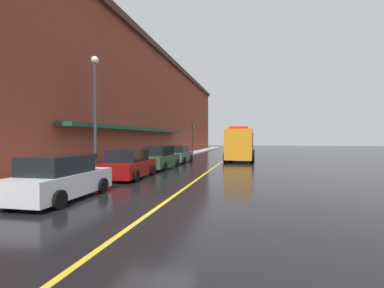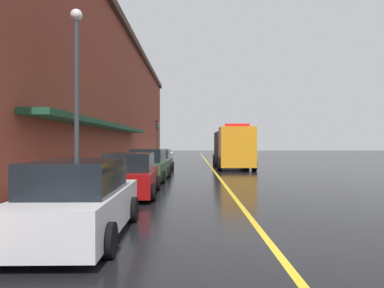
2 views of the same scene
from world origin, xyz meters
TOP-DOWN VIEW (x-y plane):
  - ground_plane at (0.00, 25.00)m, footprint 112.00×112.00m
  - sidewalk_left at (-6.20, 25.00)m, footprint 2.40×70.00m
  - lane_center_stripe at (0.00, 25.00)m, footprint 0.16×70.00m
  - brick_building_left at (-13.23, 23.99)m, footprint 12.84×64.00m
  - parked_car_0 at (-4.01, 0.94)m, footprint 2.11×4.55m
  - parked_car_1 at (-3.95, 6.77)m, footprint 2.23×4.49m
  - parked_car_2 at (-3.88, 12.00)m, footprint 2.11×4.62m
  - parked_car_3 at (-4.00, 17.64)m, footprint 2.14×4.29m
  - utility_truck at (1.68, 21.33)m, footprint 2.86×8.38m
  - parking_meter_0 at (-5.35, 15.80)m, footprint 0.14×0.18m
  - parking_meter_1 at (-5.35, 5.47)m, footprint 0.14×0.18m
  - street_lamp_left at (-5.95, 6.54)m, footprint 0.44×0.44m
  - traffic_light_near at (-5.29, 29.91)m, footprint 0.38×0.36m

SIDE VIEW (x-z plane):
  - ground_plane at x=0.00m, z-range 0.00..0.00m
  - lane_center_stripe at x=0.00m, z-range 0.00..0.01m
  - sidewalk_left at x=-6.20m, z-range 0.00..0.15m
  - parked_car_3 at x=-4.00m, z-range -0.05..1.55m
  - parked_car_1 at x=-3.95m, z-range -0.05..1.60m
  - parked_car_0 at x=-4.01m, z-range -0.05..1.63m
  - parked_car_2 at x=-3.88m, z-range -0.05..1.66m
  - parking_meter_0 at x=-5.35m, z-range 0.39..1.72m
  - parking_meter_1 at x=-5.35m, z-range 0.39..1.72m
  - utility_truck at x=1.68m, z-range -0.08..3.32m
  - traffic_light_near at x=-5.29m, z-range 1.01..5.31m
  - street_lamp_left at x=-5.95m, z-range 0.93..7.87m
  - brick_building_left at x=-13.23m, z-range 0.01..12.42m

